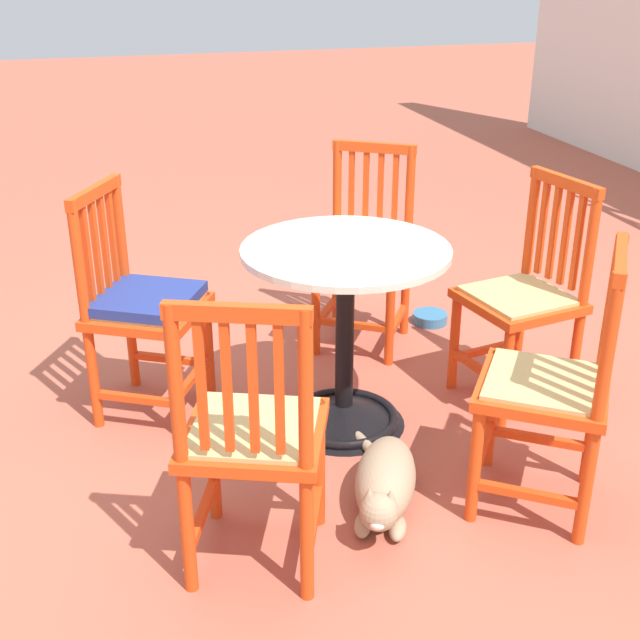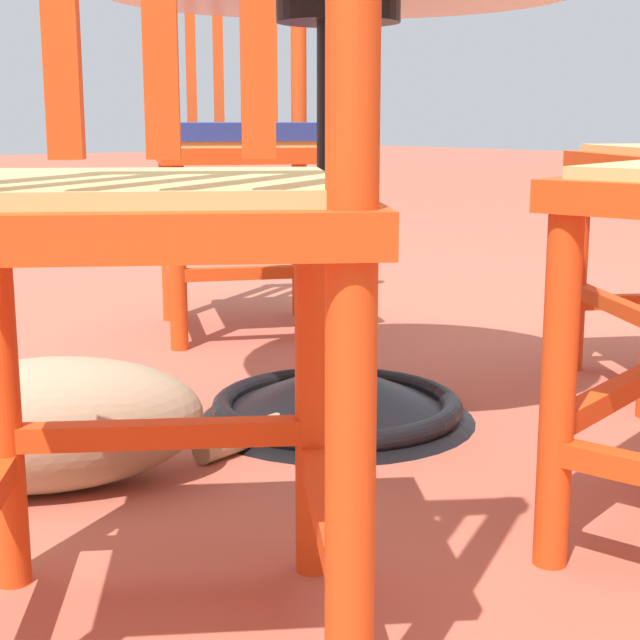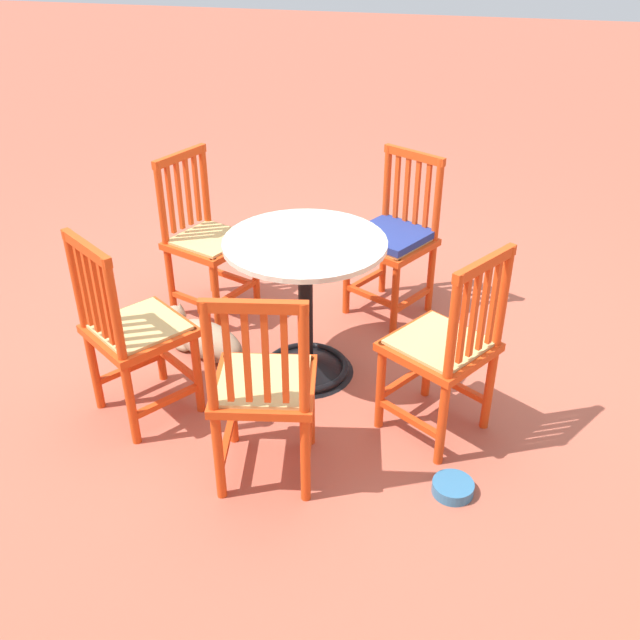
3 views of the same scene
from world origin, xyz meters
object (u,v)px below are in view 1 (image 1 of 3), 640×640
at_px(tabby_cat, 384,485).
at_px(orange_chair_near_fence, 364,254).
at_px(orange_chair_tucked_in, 524,299).
at_px(cafe_table, 344,358).
at_px(orange_chair_by_planter, 253,439).
at_px(pet_water_bowl, 430,318).
at_px(orange_chair_at_corner, 552,389).
at_px(orange_chair_facing_out, 143,307).

bearing_deg(tabby_cat, orange_chair_near_fence, 164.63).
bearing_deg(orange_chair_tucked_in, cafe_table, -88.62).
bearing_deg(cafe_table, orange_chair_tucked_in, 91.38).
distance_m(orange_chair_by_planter, pet_water_bowl, 1.93).
xyz_separation_m(orange_chair_at_corner, orange_chair_by_planter, (0.03, -0.97, 0.00)).
bearing_deg(pet_water_bowl, orange_chair_tucked_in, 4.31).
xyz_separation_m(orange_chair_near_fence, tabby_cat, (1.24, -0.34, -0.34)).
distance_m(orange_chair_tucked_in, pet_water_bowl, 0.87).
distance_m(orange_chair_near_fence, pet_water_bowl, 0.57).
bearing_deg(orange_chair_at_corner, orange_chair_tucked_in, 158.35).
relative_size(orange_chair_tucked_in, tabby_cat, 1.25).
xyz_separation_m(orange_chair_facing_out, tabby_cat, (0.88, 0.68, -0.35)).
relative_size(orange_chair_near_fence, orange_chair_facing_out, 1.00).
bearing_deg(orange_chair_by_planter, orange_chair_tucked_in, 119.62).
height_order(orange_chair_at_corner, orange_chair_by_planter, same).
height_order(orange_chair_tucked_in, orange_chair_near_fence, same).
height_order(cafe_table, orange_chair_tucked_in, orange_chair_tucked_in).
xyz_separation_m(cafe_table, pet_water_bowl, (-0.79, 0.69, -0.26)).
relative_size(orange_chair_tucked_in, orange_chair_by_planter, 1.00).
bearing_deg(cafe_table, pet_water_bowl, 138.55).
relative_size(orange_chair_at_corner, orange_chair_by_planter, 1.00).
xyz_separation_m(orange_chair_tucked_in, tabby_cat, (0.58, -0.79, -0.34)).
height_order(orange_chair_at_corner, orange_chair_tucked_in, same).
distance_m(orange_chair_at_corner, orange_chair_by_planter, 0.97).
distance_m(cafe_table, tabby_cat, 0.59).
relative_size(orange_chair_at_corner, tabby_cat, 1.25).
xyz_separation_m(orange_chair_near_fence, orange_chair_facing_out, (0.36, -1.02, 0.01)).
relative_size(orange_chair_tucked_in, orange_chair_near_fence, 1.00).
bearing_deg(pet_water_bowl, tabby_cat, -28.45).
distance_m(orange_chair_by_planter, tabby_cat, 0.58).
xyz_separation_m(orange_chair_facing_out, pet_water_bowl, (-0.46, 1.41, -0.42)).
relative_size(orange_chair_by_planter, tabby_cat, 1.25).
height_order(cafe_table, orange_chair_by_planter, orange_chair_by_planter).
distance_m(orange_chair_near_fence, tabby_cat, 1.33).
distance_m(orange_chair_at_corner, orange_chair_facing_out, 1.55).
distance_m(orange_chair_near_fence, orange_chair_by_planter, 1.59).
xyz_separation_m(cafe_table, tabby_cat, (0.56, -0.04, -0.19)).
distance_m(cafe_table, orange_chair_near_fence, 0.76).
xyz_separation_m(orange_chair_by_planter, pet_water_bowl, (-1.47, 1.18, -0.41)).
bearing_deg(orange_chair_facing_out, orange_chair_by_planter, 12.41).
bearing_deg(orange_chair_near_fence, pet_water_bowl, 104.64).
height_order(orange_chair_near_fence, pet_water_bowl, orange_chair_near_fence).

